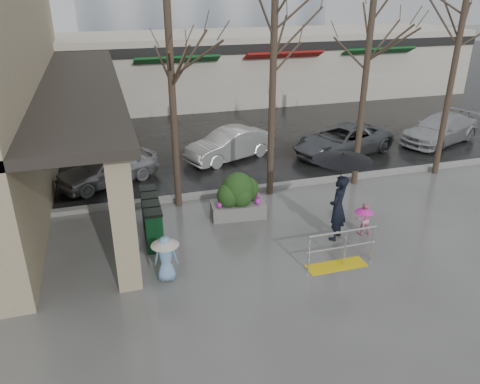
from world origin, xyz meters
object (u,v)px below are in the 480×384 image
woman (340,186)px  child_pink (364,216)px  tree_west (169,46)px  news_boxes (152,218)px  handrail (339,253)px  child_blue (166,254)px  car_d (440,129)px  car_b (230,145)px  tree_east (462,26)px  car_c (343,140)px  planter (238,196)px  car_a (108,167)px  tree_mideast (369,46)px  tree_midwest (274,37)px

woman → child_pink: 1.37m
tree_west → news_boxes: bearing=-120.3°
handrail → child_blue: 4.43m
car_d → news_boxes: bearing=-90.7°
car_b → tree_east: bearing=40.3°
woman → tree_west: bearing=-84.8°
car_b → car_c: size_ratio=0.84×
car_c → car_d: (5.07, 0.20, 0.00)m
car_c → car_d: same height
tree_east → woman: tree_east is taller
child_blue → planter: (2.67, 2.81, -0.02)m
child_pink → car_a: car_a is taller
news_boxes → car_c: car_c is taller
car_c → car_a: bearing=-105.2°
handrail → tree_mideast: size_ratio=0.29×
news_boxes → car_d: 14.58m
tree_west → news_boxes: 4.97m
tree_mideast → woman: tree_mideast is taller
car_d → tree_west: bearing=-96.6°
tree_west → tree_east: (10.00, 0.00, 0.30)m
news_boxes → child_blue: bearing=-86.6°
woman → news_boxes: bearing=-61.6°
handrail → tree_mideast: bearing=56.8°
tree_mideast → planter: 6.51m
woman → planter: woman is taller
woman → car_b: bearing=-124.6°
child_pink → tree_west: bearing=-27.6°
planter → news_boxes: planter is taller
child_blue → car_c: size_ratio=0.27×
tree_east → car_a: size_ratio=1.95×
tree_east → child_blue: (-11.00, -4.12, -4.67)m
tree_east → car_c: 6.12m
handrail → car_c: 8.84m
tree_east → car_a: tree_east is taller
planter → handrail: bearing=-64.1°
tree_west → car_a: size_ratio=1.84×
tree_mideast → car_b: tree_mideast is taller
tree_west → car_b: tree_west is taller
planter → car_a: (-3.79, 3.88, -0.07)m
handrail → tree_midwest: tree_midwest is taller
child_pink → car_a: 9.19m
child_blue → news_boxes: 2.30m
tree_west → child_blue: 6.09m
tree_west → car_a: tree_west is taller
tree_west → news_boxes: tree_west is taller
tree_east → child_blue: tree_east is taller
news_boxes → car_c: bearing=30.8°
woman → tree_east: bearing=166.1°
tree_west → tree_midwest: tree_midwest is taller
planter → tree_west: bearing=141.7°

